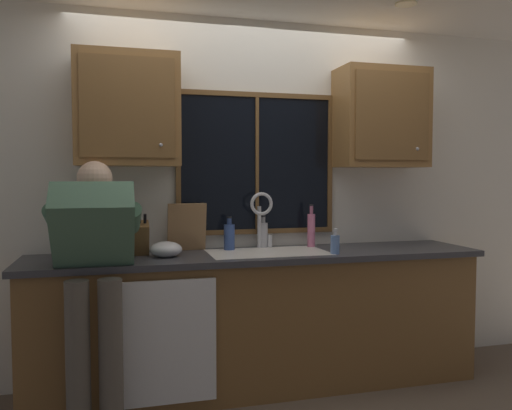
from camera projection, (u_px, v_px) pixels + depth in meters
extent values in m
cube|color=silver|center=(247.00, 198.00, 3.79)|extent=(5.39, 0.12, 2.55)
cylinder|color=#FFEAB2|center=(406.00, 4.00, 3.32)|extent=(0.14, 0.14, 0.01)
cube|color=black|center=(257.00, 164.00, 3.73)|extent=(1.10, 0.02, 0.95)
cube|color=brown|center=(257.00, 95.00, 3.69)|extent=(1.17, 0.02, 0.04)
cube|color=brown|center=(257.00, 231.00, 3.74)|extent=(1.17, 0.02, 0.04)
cube|color=brown|center=(178.00, 163.00, 3.57)|extent=(0.03, 0.02, 0.95)
cube|color=brown|center=(330.00, 164.00, 3.86)|extent=(0.03, 0.02, 0.95)
cube|color=brown|center=(257.00, 164.00, 3.71)|extent=(0.02, 0.02, 0.95)
cube|color=brown|center=(259.00, 322.00, 3.50)|extent=(2.99, 0.58, 0.88)
cube|color=#38383D|center=(260.00, 256.00, 3.45)|extent=(3.05, 0.62, 0.04)
cube|color=white|center=(166.00, 343.00, 3.02)|extent=(0.60, 0.02, 0.74)
cube|color=olive|center=(127.00, 110.00, 3.32)|extent=(0.65, 0.33, 0.72)
cube|color=brown|center=(128.00, 107.00, 3.16)|extent=(0.57, 0.01, 0.62)
sphere|color=#B2B2B7|center=(161.00, 145.00, 3.21)|extent=(0.02, 0.02, 0.02)
cube|color=olive|center=(381.00, 118.00, 3.79)|extent=(0.65, 0.33, 0.72)
cube|color=brown|center=(393.00, 116.00, 3.63)|extent=(0.57, 0.01, 0.62)
sphere|color=#B2B2B7|center=(417.00, 149.00, 3.68)|extent=(0.02, 0.02, 0.02)
cube|color=white|center=(268.00, 254.00, 3.48)|extent=(0.80, 0.46, 0.02)
cube|color=beige|center=(239.00, 270.00, 3.43)|extent=(0.36, 0.42, 0.20)
cube|color=beige|center=(296.00, 267.00, 3.54)|extent=(0.36, 0.42, 0.20)
cube|color=white|center=(268.00, 268.00, 3.48)|extent=(0.04, 0.42, 0.20)
cylinder|color=silver|center=(259.00, 227.00, 3.68)|extent=(0.03, 0.03, 0.30)
torus|color=silver|center=(262.00, 204.00, 3.61)|extent=(0.16, 0.02, 0.16)
cylinder|color=silver|center=(270.00, 241.00, 3.71)|extent=(0.03, 0.03, 0.09)
cylinder|color=#595147|center=(78.00, 362.00, 2.75)|extent=(0.13, 0.13, 0.88)
cylinder|color=#595147|center=(111.00, 359.00, 2.80)|extent=(0.13, 0.13, 0.88)
cube|color=#4C7259|center=(94.00, 234.00, 2.91)|extent=(0.44, 0.53, 0.59)
sphere|color=beige|center=(95.00, 178.00, 3.12)|extent=(0.21, 0.21, 0.21)
cylinder|color=#4C7259|center=(56.00, 223.00, 3.02)|extent=(0.09, 0.52, 0.26)
cylinder|color=#4C7259|center=(133.00, 221.00, 3.14)|extent=(0.09, 0.52, 0.26)
cube|color=brown|center=(139.00, 239.00, 3.34)|extent=(0.12, 0.18, 0.25)
cylinder|color=black|center=(134.00, 217.00, 3.27)|extent=(0.02, 0.05, 0.09)
cylinder|color=black|center=(139.00, 218.00, 3.28)|extent=(0.02, 0.04, 0.08)
cylinder|color=black|center=(145.00, 219.00, 3.29)|extent=(0.02, 0.04, 0.06)
cube|color=#997047|center=(187.00, 227.00, 3.54)|extent=(0.26, 0.09, 0.33)
ellipsoid|color=silver|center=(166.00, 249.00, 3.29)|extent=(0.20, 0.20, 0.10)
cylinder|color=#668CCC|center=(335.00, 245.00, 3.40)|extent=(0.06, 0.06, 0.12)
cylinder|color=silver|center=(335.00, 232.00, 3.40)|extent=(0.02, 0.02, 0.04)
cylinder|color=silver|center=(336.00, 229.00, 3.38)|extent=(0.01, 0.04, 0.01)
cylinder|color=#B7B7BC|center=(263.00, 235.00, 3.71)|extent=(0.06, 0.06, 0.18)
cylinder|color=#929296|center=(263.00, 220.00, 3.70)|extent=(0.03, 0.03, 0.04)
cylinder|color=black|center=(263.00, 216.00, 3.70)|extent=(0.03, 0.03, 0.01)
cylinder|color=#334C8C|center=(229.00, 237.00, 3.58)|extent=(0.08, 0.08, 0.18)
cylinder|color=navy|center=(229.00, 221.00, 3.58)|extent=(0.03, 0.03, 0.04)
cylinder|color=black|center=(229.00, 217.00, 3.57)|extent=(0.04, 0.04, 0.01)
cylinder|color=pink|center=(311.00, 231.00, 3.74)|extent=(0.06, 0.06, 0.24)
cylinder|color=#AD5B7A|center=(311.00, 210.00, 3.73)|extent=(0.03, 0.03, 0.06)
cylinder|color=black|center=(311.00, 205.00, 3.73)|extent=(0.03, 0.03, 0.01)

